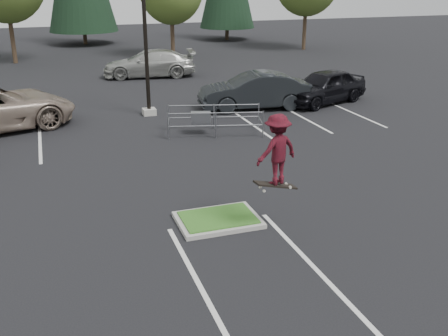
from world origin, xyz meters
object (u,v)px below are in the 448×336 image
object	(u,v)px
skateboarder	(277,150)
car_r_charc	(254,91)
light_pole	(144,16)
cart_corral	(204,118)
car_r_black	(324,86)
car_far_silver	(150,63)

from	to	relation	value
skateboarder	car_r_charc	size ratio (longest dim) A/B	0.37
light_pole	skateboarder	world-z (taller)	light_pole
light_pole	cart_corral	xyz separation A→B (m)	(1.57, -3.89, -3.86)
cart_corral	car_r_charc	distance (m)	4.95
skateboarder	car_r_charc	bearing A→B (deg)	-124.83
skateboarder	car_r_charc	world-z (taller)	skateboarder
car_r_black	cart_corral	bearing A→B (deg)	-86.35
car_r_black	car_far_silver	distance (m)	12.44
car_r_charc	cart_corral	bearing A→B (deg)	-39.53
cart_corral	car_r_black	xyz separation A→B (m)	(7.52, 3.39, 0.16)
skateboarder	car_r_charc	distance (m)	13.35
cart_corral	light_pole	bearing A→B (deg)	126.66
light_pole	cart_corral	bearing A→B (deg)	-68.01
light_pole	skateboarder	distance (m)	13.22
light_pole	car_r_charc	bearing A→B (deg)	-5.52
skateboarder	car_r_black	size ratio (longest dim) A/B	0.40
car_r_charc	car_far_silver	bearing A→B (deg)	-155.68
cart_corral	car_r_black	size ratio (longest dim) A/B	0.82
light_pole	car_far_silver	size ratio (longest dim) A/B	1.71
light_pole	car_far_silver	xyz separation A→B (m)	(2.03, 9.74, -3.70)
skateboarder	car_r_black	world-z (taller)	skateboarder
car_far_silver	car_r_charc	bearing A→B (deg)	26.02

